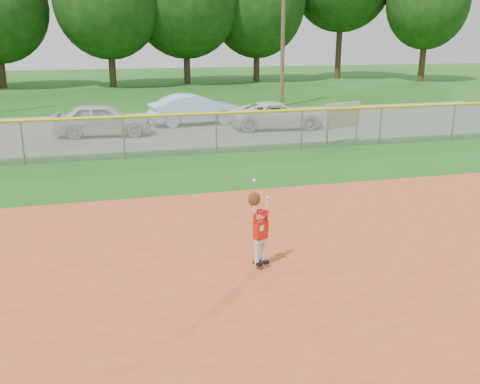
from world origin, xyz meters
name	(u,v)px	position (x,y,z in m)	size (l,w,h in m)	color
ground	(155,280)	(0.00, 0.00, 0.00)	(120.00, 120.00, 0.00)	#195012
clay_infield	(180,378)	(0.00, -3.00, 0.02)	(24.00, 16.00, 0.04)	#AC431F
parking_strip	(118,130)	(0.00, 16.00, 0.01)	(44.00, 10.00, 0.03)	slate
car_white_a	(103,120)	(-0.65, 14.63, 0.73)	(1.65, 4.10, 1.40)	silver
car_blue	(195,109)	(3.72, 16.59, 0.75)	(1.53, 4.39, 1.45)	#9ACAE5
car_white_b	(278,115)	(7.21, 14.47, 0.64)	(2.02, 4.38, 1.22)	white
sponsor_sign	(343,116)	(8.70, 10.71, 1.07)	(1.75, 0.65, 1.63)	gray
outfield_fence	(124,134)	(0.00, 10.00, 0.88)	(40.06, 0.10, 1.55)	gray
power_lines	(126,25)	(1.00, 22.00, 4.68)	(19.40, 0.24, 9.00)	#4C3823
ballplayer	(260,228)	(1.95, -0.07, 0.84)	(0.47, 0.28, 1.69)	silver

